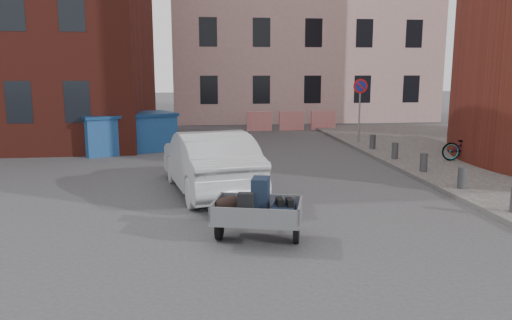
{
  "coord_description": "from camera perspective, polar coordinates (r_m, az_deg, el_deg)",
  "views": [
    {
      "loc": [
        -0.79,
        -10.61,
        3.15
      ],
      "look_at": [
        0.57,
        0.56,
        1.1
      ],
      "focal_mm": 35.0,
      "sensor_mm": 36.0,
      "label": 1
    }
  ],
  "objects": [
    {
      "name": "dumpster",
      "position": [
        19.97,
        -14.42,
        3.08
      ],
      "size": [
        3.97,
        3.12,
        1.48
      ],
      "rotation": [
        0.0,
        0.0,
        0.42
      ],
      "color": "#1D4A8B",
      "rests_on": "ground"
    },
    {
      "name": "bollards",
      "position": [
        15.81,
        18.62,
        -0.26
      ],
      "size": [
        0.22,
        9.02,
        0.55
      ],
      "color": "#3A3A3D",
      "rests_on": "sidewalk"
    },
    {
      "name": "barriers",
      "position": [
        26.23,
        4.09,
        4.49
      ],
      "size": [
        4.7,
        0.18,
        1.0
      ],
      "color": "red",
      "rests_on": "ground"
    },
    {
      "name": "bicycle",
      "position": [
        18.26,
        23.07,
        1.44
      ],
      "size": [
        1.83,
        0.72,
        0.94
      ],
      "primitive_type": "imported",
      "rotation": [
        0.0,
        0.0,
        1.52
      ],
      "color": "black",
      "rests_on": "sidewalk"
    },
    {
      "name": "ground",
      "position": [
        11.1,
        -2.59,
        -6.18
      ],
      "size": [
        120.0,
        120.0,
        0.0
      ],
      "primitive_type": "plane",
      "color": "#38383A",
      "rests_on": "ground"
    },
    {
      "name": "silver_car",
      "position": [
        12.94,
        -5.4,
        -0.16
      ],
      "size": [
        2.63,
        5.13,
        1.61
      ],
      "primitive_type": "imported",
      "rotation": [
        0.0,
        0.0,
        3.34
      ],
      "color": "#AAADB2",
      "rests_on": "ground"
    },
    {
      "name": "building_pink",
      "position": [
        33.53,
        5.02,
        16.87
      ],
      "size": [
        16.0,
        8.0,
        14.0
      ],
      "primitive_type": "cube",
      "color": "#C19894",
      "rests_on": "ground"
    },
    {
      "name": "no_parking_sign",
      "position": [
        21.24,
        11.81,
        7.04
      ],
      "size": [
        0.6,
        0.09,
        2.65
      ],
      "color": "gray",
      "rests_on": "sidewalk"
    },
    {
      "name": "trailer",
      "position": [
        9.21,
        0.1,
        -5.71
      ],
      "size": [
        1.83,
        1.95,
        1.2
      ],
      "rotation": [
        0.0,
        0.0,
        -0.26
      ],
      "color": "black",
      "rests_on": "ground"
    }
  ]
}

